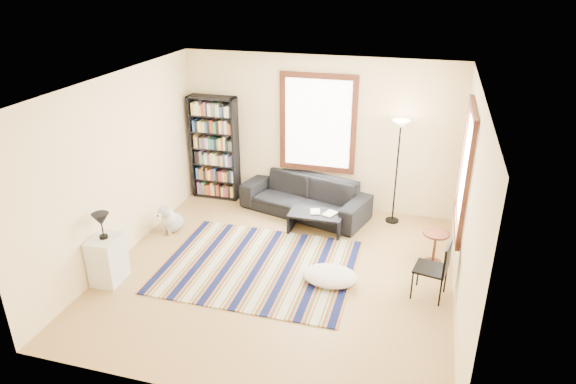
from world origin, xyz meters
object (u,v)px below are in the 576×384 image
(folding_chair, at_px, (431,269))
(bookshelf, at_px, (215,148))
(sofa, at_px, (305,196))
(floor_lamp, at_px, (396,173))
(white_cabinet, at_px, (107,259))
(side_table, at_px, (434,248))
(coffee_table, at_px, (316,222))
(floor_cushion, at_px, (330,276))
(dog, at_px, (172,217))

(folding_chair, bearing_deg, bookshelf, 161.43)
(sofa, relative_size, folding_chair, 2.69)
(floor_lamp, distance_m, white_cabinet, 4.86)
(sofa, xyz_separation_m, side_table, (2.32, -1.17, -0.07))
(folding_chair, height_order, white_cabinet, folding_chair)
(coffee_table, bearing_deg, floor_lamp, 31.52)
(side_table, height_order, folding_chair, folding_chair)
(floor_cushion, bearing_deg, folding_chair, 1.77)
(dog, bearing_deg, floor_cushion, 0.41)
(bookshelf, bearing_deg, side_table, -19.09)
(sofa, relative_size, coffee_table, 2.57)
(floor_cushion, bearing_deg, dog, 164.44)
(bookshelf, height_order, dog, bookshelf)
(white_cabinet, bearing_deg, bookshelf, 80.95)
(bookshelf, distance_m, side_table, 4.47)
(coffee_table, bearing_deg, bookshelf, 157.31)
(bookshelf, bearing_deg, floor_cushion, -40.62)
(folding_chair, xyz_separation_m, white_cabinet, (-4.45, -0.86, -0.08))
(dog, bearing_deg, side_table, 17.36)
(bookshelf, bearing_deg, folding_chair, -29.35)
(bookshelf, relative_size, side_table, 3.70)
(dog, bearing_deg, floor_lamp, 36.90)
(floor_cushion, xyz_separation_m, folding_chair, (1.37, 0.04, 0.33))
(coffee_table, relative_size, white_cabinet, 1.29)
(coffee_table, xyz_separation_m, side_table, (1.96, -0.52, 0.09))
(folding_chair, bearing_deg, side_table, 97.50)
(floor_lamp, relative_size, dog, 3.50)
(coffee_table, distance_m, dog, 2.45)
(folding_chair, xyz_separation_m, dog, (-4.28, 0.77, -0.16))
(bookshelf, xyz_separation_m, white_cabinet, (-0.33, -3.18, -0.65))
(dog, bearing_deg, coffee_table, 30.69)
(floor_lamp, height_order, folding_chair, floor_lamp)
(side_table, bearing_deg, floor_cushion, -147.18)
(floor_cushion, height_order, white_cabinet, white_cabinet)
(bookshelf, relative_size, floor_cushion, 2.50)
(bookshelf, distance_m, folding_chair, 4.76)
(floor_cushion, relative_size, white_cabinet, 1.14)
(coffee_table, bearing_deg, side_table, -14.83)
(folding_chair, relative_size, dog, 1.62)
(sofa, height_order, bookshelf, bookshelf)
(side_table, distance_m, folding_chair, 0.89)
(sofa, bearing_deg, folding_chair, -26.14)
(sofa, height_order, white_cabinet, white_cabinet)
(floor_cushion, relative_size, folding_chair, 0.93)
(sofa, relative_size, floor_cushion, 2.89)
(bookshelf, relative_size, coffee_table, 2.22)
(bookshelf, relative_size, white_cabinet, 2.86)
(floor_lamp, bearing_deg, bookshelf, 177.17)
(white_cabinet, xyz_separation_m, dog, (0.17, 1.63, -0.08))
(floor_cushion, relative_size, dog, 1.51)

